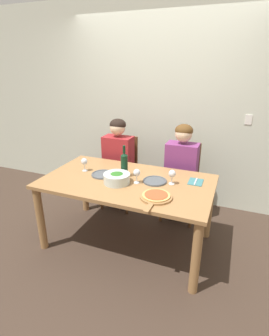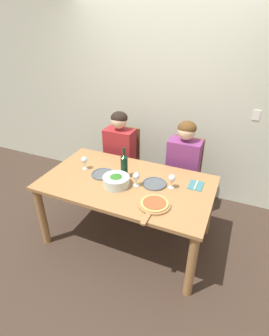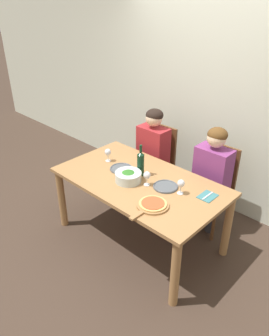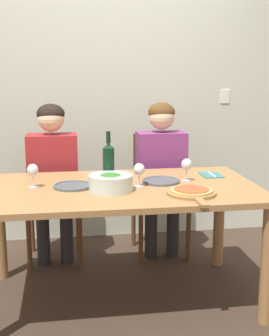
{
  "view_description": "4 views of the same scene",
  "coord_description": "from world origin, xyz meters",
  "px_view_note": "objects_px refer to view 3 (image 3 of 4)",
  "views": [
    {
      "loc": [
        0.99,
        -2.26,
        1.89
      ],
      "look_at": [
        0.05,
        0.07,
        0.88
      ],
      "focal_mm": 28.0,
      "sensor_mm": 36.0,
      "label": 1
    },
    {
      "loc": [
        0.98,
        -2.04,
        2.23
      ],
      "look_at": [
        0.07,
        0.05,
        0.92
      ],
      "focal_mm": 28.0,
      "sensor_mm": 36.0,
      "label": 2
    },
    {
      "loc": [
        1.93,
        -2.11,
        2.48
      ],
      "look_at": [
        -0.05,
        -0.02,
        0.89
      ],
      "focal_mm": 35.0,
      "sensor_mm": 36.0,
      "label": 3
    },
    {
      "loc": [
        -0.35,
        -2.84,
        1.49
      ],
      "look_at": [
        0.09,
        -0.01,
        0.88
      ],
      "focal_mm": 50.0,
      "sensor_mm": 36.0,
      "label": 4
    }
  ],
  "objects_px": {
    "person_woman": "(152,148)",
    "person_man": "(212,171)",
    "chair_left": "(158,161)",
    "wine_bottle": "(141,163)",
    "chair_right": "(215,185)",
    "wine_glass_centre": "(147,176)",
    "pizza_on_board": "(152,205)",
    "fork_on_napkin": "(208,196)",
    "wine_glass_right": "(181,184)",
    "dinner_plate_right": "(166,186)",
    "broccoli_bowl": "(128,177)",
    "wine_glass_left": "(108,153)",
    "dinner_plate_left": "(121,168)"
  },
  "relations": [
    {
      "from": "wine_glass_centre",
      "to": "chair_right",
      "type": "bearing_deg",
      "value": 70.37
    },
    {
      "from": "person_woman",
      "to": "person_man",
      "type": "height_order",
      "value": "same"
    },
    {
      "from": "chair_left",
      "to": "wine_bottle",
      "type": "distance_m",
      "value": 0.9
    },
    {
      "from": "wine_glass_centre",
      "to": "fork_on_napkin",
      "type": "bearing_deg",
      "value": 23.58
    },
    {
      "from": "wine_glass_left",
      "to": "wine_glass_centre",
      "type": "relative_size",
      "value": 1.0
    },
    {
      "from": "dinner_plate_right",
      "to": "broccoli_bowl",
      "type": "bearing_deg",
      "value": -154.27
    },
    {
      "from": "pizza_on_board",
      "to": "person_man",
      "type": "bearing_deg",
      "value": 88.71
    },
    {
      "from": "wine_bottle",
      "to": "wine_glass_left",
      "type": "distance_m",
      "value": 0.48
    },
    {
      "from": "dinner_plate_left",
      "to": "dinner_plate_right",
      "type": "height_order",
      "value": "same"
    },
    {
      "from": "wine_glass_right",
      "to": "dinner_plate_left",
      "type": "bearing_deg",
      "value": -175.86
    },
    {
      "from": "dinner_plate_left",
      "to": "wine_glass_left",
      "type": "xyz_separation_m",
      "value": [
        -0.24,
        0.03,
        0.1
      ]
    },
    {
      "from": "dinner_plate_right",
      "to": "wine_glass_centre",
      "type": "distance_m",
      "value": 0.21
    },
    {
      "from": "dinner_plate_right",
      "to": "fork_on_napkin",
      "type": "xyz_separation_m",
      "value": [
        0.39,
        0.14,
        -0.01
      ]
    },
    {
      "from": "person_woman",
      "to": "wine_glass_left",
      "type": "height_order",
      "value": "person_woman"
    },
    {
      "from": "fork_on_napkin",
      "to": "wine_glass_right",
      "type": "bearing_deg",
      "value": -148.09
    },
    {
      "from": "person_man",
      "to": "wine_glass_right",
      "type": "height_order",
      "value": "person_man"
    },
    {
      "from": "dinner_plate_right",
      "to": "chair_right",
      "type": "bearing_deg",
      "value": 79.49
    },
    {
      "from": "dinner_plate_right",
      "to": "wine_glass_right",
      "type": "xyz_separation_m",
      "value": [
        0.17,
        0.01,
        0.1
      ]
    },
    {
      "from": "pizza_on_board",
      "to": "fork_on_napkin",
      "type": "bearing_deg",
      "value": 60.07
    },
    {
      "from": "wine_glass_right",
      "to": "fork_on_napkin",
      "type": "xyz_separation_m",
      "value": [
        0.22,
        0.13,
        -0.1
      ]
    },
    {
      "from": "wine_glass_right",
      "to": "wine_glass_centre",
      "type": "bearing_deg",
      "value": -162.49
    },
    {
      "from": "person_man",
      "to": "dinner_plate_left",
      "type": "height_order",
      "value": "person_man"
    },
    {
      "from": "wine_glass_left",
      "to": "dinner_plate_left",
      "type": "bearing_deg",
      "value": -7.08
    },
    {
      "from": "pizza_on_board",
      "to": "fork_on_napkin",
      "type": "distance_m",
      "value": 0.55
    },
    {
      "from": "person_woman",
      "to": "fork_on_napkin",
      "type": "bearing_deg",
      "value": -23.52
    },
    {
      "from": "dinner_plate_left",
      "to": "wine_glass_centre",
      "type": "xyz_separation_m",
      "value": [
        0.41,
        -0.05,
        0.1
      ]
    },
    {
      "from": "chair_left",
      "to": "wine_glass_left",
      "type": "bearing_deg",
      "value": -98.03
    },
    {
      "from": "dinner_plate_right",
      "to": "pizza_on_board",
      "type": "distance_m",
      "value": 0.35
    },
    {
      "from": "chair_left",
      "to": "person_woman",
      "type": "bearing_deg",
      "value": -90.0
    },
    {
      "from": "wine_glass_left",
      "to": "wine_glass_centre",
      "type": "bearing_deg",
      "value": -7.07
    },
    {
      "from": "dinner_plate_right",
      "to": "wine_glass_centre",
      "type": "height_order",
      "value": "wine_glass_centre"
    },
    {
      "from": "wine_bottle",
      "to": "wine_glass_right",
      "type": "xyz_separation_m",
      "value": [
        0.51,
        0.0,
        -0.03
      ]
    },
    {
      "from": "chair_left",
      "to": "wine_glass_centre",
      "type": "relative_size",
      "value": 6.43
    },
    {
      "from": "wine_glass_centre",
      "to": "fork_on_napkin",
      "type": "distance_m",
      "value": 0.61
    },
    {
      "from": "pizza_on_board",
      "to": "wine_glass_right",
      "type": "bearing_deg",
      "value": 80.43
    },
    {
      "from": "wine_glass_left",
      "to": "wine_glass_right",
      "type": "height_order",
      "value": "same"
    },
    {
      "from": "person_woman",
      "to": "broccoli_bowl",
      "type": "xyz_separation_m",
      "value": [
        0.36,
        -0.79,
        0.07
      ]
    },
    {
      "from": "pizza_on_board",
      "to": "fork_on_napkin",
      "type": "xyz_separation_m",
      "value": [
        0.27,
        0.48,
        -0.01
      ]
    },
    {
      "from": "broccoli_bowl",
      "to": "dinner_plate_left",
      "type": "height_order",
      "value": "broccoli_bowl"
    },
    {
      "from": "chair_right",
      "to": "wine_glass_centre",
      "type": "xyz_separation_m",
      "value": [
        -0.3,
        -0.83,
        0.35
      ]
    },
    {
      "from": "chair_left",
      "to": "wine_glass_left",
      "type": "xyz_separation_m",
      "value": [
        -0.11,
        -0.75,
        0.35
      ]
    },
    {
      "from": "wine_glass_right",
      "to": "wine_glass_centre",
      "type": "relative_size",
      "value": 1.0
    },
    {
      "from": "pizza_on_board",
      "to": "wine_glass_left",
      "type": "xyz_separation_m",
      "value": [
        -0.93,
        0.32,
        0.09
      ]
    },
    {
      "from": "chair_left",
      "to": "wine_glass_left",
      "type": "height_order",
      "value": "chair_left"
    },
    {
      "from": "dinner_plate_right",
      "to": "wine_glass_right",
      "type": "height_order",
      "value": "wine_glass_right"
    },
    {
      "from": "chair_right",
      "to": "wine_glass_right",
      "type": "distance_m",
      "value": 0.81
    },
    {
      "from": "chair_right",
      "to": "dinner_plate_left",
      "type": "bearing_deg",
      "value": -132.23
    },
    {
      "from": "dinner_plate_right",
      "to": "person_man",
      "type": "bearing_deg",
      "value": 77.61
    },
    {
      "from": "chair_left",
      "to": "dinner_plate_right",
      "type": "xyz_separation_m",
      "value": [
        0.71,
        -0.74,
        0.25
      ]
    },
    {
      "from": "broccoli_bowl",
      "to": "person_woman",
      "type": "bearing_deg",
      "value": 114.69
    }
  ]
}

